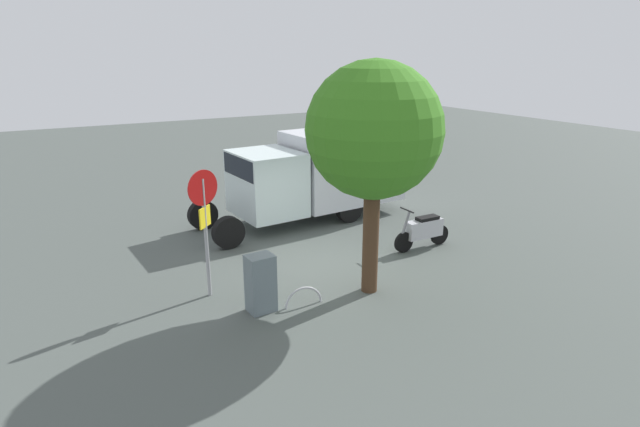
{
  "coord_description": "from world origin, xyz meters",
  "views": [
    {
      "loc": [
        5.69,
        10.54,
        5.17
      ],
      "look_at": [
        -0.05,
        0.31,
        1.45
      ],
      "focal_mm": 28.73,
      "sensor_mm": 36.0,
      "label": 1
    }
  ],
  "objects_px": {
    "box_truck_near": "(317,171)",
    "stop_sign": "(205,214)",
    "street_tree": "(374,132)",
    "bike_rack_hoop": "(304,305)",
    "utility_cabinet": "(261,283)",
    "motorcycle": "(423,230)"
  },
  "relations": [
    {
      "from": "motorcycle",
      "to": "utility_cabinet",
      "type": "distance_m",
      "value": 5.39
    },
    {
      "from": "box_truck_near",
      "to": "bike_rack_hoop",
      "type": "bearing_deg",
      "value": 54.06
    },
    {
      "from": "motorcycle",
      "to": "bike_rack_hoop",
      "type": "bearing_deg",
      "value": 17.46
    },
    {
      "from": "stop_sign",
      "to": "utility_cabinet",
      "type": "bearing_deg",
      "value": 121.14
    },
    {
      "from": "box_truck_near",
      "to": "motorcycle",
      "type": "relative_size",
      "value": 3.81
    },
    {
      "from": "box_truck_near",
      "to": "stop_sign",
      "type": "height_order",
      "value": "stop_sign"
    },
    {
      "from": "box_truck_near",
      "to": "motorcycle",
      "type": "distance_m",
      "value": 4.11
    },
    {
      "from": "stop_sign",
      "to": "street_tree",
      "type": "bearing_deg",
      "value": 154.77
    },
    {
      "from": "motorcycle",
      "to": "street_tree",
      "type": "height_order",
      "value": "street_tree"
    },
    {
      "from": "box_truck_near",
      "to": "bike_rack_hoop",
      "type": "xyz_separation_m",
      "value": [
        3.18,
        5.15,
        -1.55
      ]
    },
    {
      "from": "bike_rack_hoop",
      "to": "motorcycle",
      "type": "bearing_deg",
      "value": -162.86
    },
    {
      "from": "motorcycle",
      "to": "bike_rack_hoop",
      "type": "relative_size",
      "value": 2.13
    },
    {
      "from": "utility_cabinet",
      "to": "bike_rack_hoop",
      "type": "distance_m",
      "value": 1.09
    },
    {
      "from": "box_truck_near",
      "to": "stop_sign",
      "type": "xyz_separation_m",
      "value": [
        4.79,
        3.73,
        0.35
      ]
    },
    {
      "from": "utility_cabinet",
      "to": "box_truck_near",
      "type": "bearing_deg",
      "value": -129.49
    },
    {
      "from": "stop_sign",
      "to": "street_tree",
      "type": "relative_size",
      "value": 0.56
    },
    {
      "from": "box_truck_near",
      "to": "stop_sign",
      "type": "distance_m",
      "value": 6.08
    },
    {
      "from": "box_truck_near",
      "to": "bike_rack_hoop",
      "type": "relative_size",
      "value": 8.12
    },
    {
      "from": "utility_cabinet",
      "to": "bike_rack_hoop",
      "type": "relative_size",
      "value": 1.45
    },
    {
      "from": "motorcycle",
      "to": "bike_rack_hoop",
      "type": "distance_m",
      "value": 4.63
    },
    {
      "from": "street_tree",
      "to": "bike_rack_hoop",
      "type": "height_order",
      "value": "street_tree"
    },
    {
      "from": "utility_cabinet",
      "to": "motorcycle",
      "type": "bearing_deg",
      "value": -167.87
    }
  ]
}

